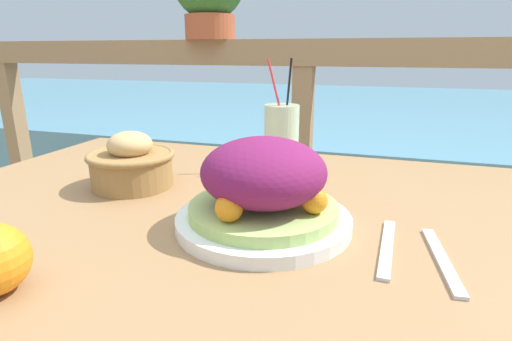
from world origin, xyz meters
The scene contains 8 objects.
patio_table centered at (0.00, 0.00, 0.68)m, with size 1.17×0.92×0.78m.
railing_fence centered at (0.00, 0.84, 0.81)m, with size 2.80×0.08×1.08m.
sea_backdrop centered at (0.00, 3.34, 0.28)m, with size 12.00×4.00×0.57m.
salad_plate centered at (0.11, -0.03, 0.84)m, with size 0.28×0.28×0.14m.
drink_glass centered at (0.06, 0.28, 0.85)m, with size 0.08×0.08×0.25m.
bread_basket centered at (-0.20, 0.08, 0.83)m, with size 0.17×0.17×0.11m.
fork centered at (0.30, -0.05, 0.78)m, with size 0.02×0.18×0.00m.
knife centered at (0.37, -0.06, 0.78)m, with size 0.04×0.18×0.00m.
Camera 1 is at (0.27, -0.59, 1.05)m, focal length 28.00 mm.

